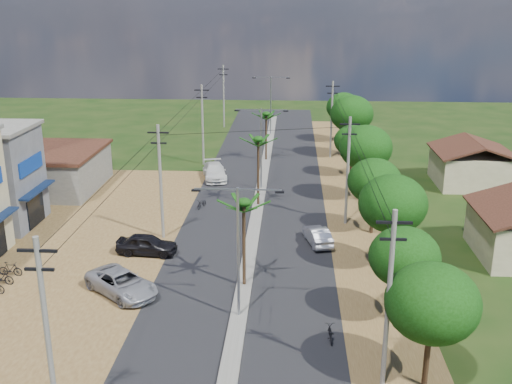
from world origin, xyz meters
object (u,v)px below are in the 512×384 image
(moto_rider_east, at_px, (330,334))
(roadside_sign, at_px, (123,291))
(car_parked_silver, at_px, (122,284))
(car_silver_mid, at_px, (317,236))
(car_white_far, at_px, (215,172))
(car_parked_dark, at_px, (147,245))

(moto_rider_east, distance_m, roadside_sign, 13.31)
(roadside_sign, bearing_deg, car_parked_silver, 96.11)
(moto_rider_east, height_order, roadside_sign, roadside_sign)
(car_silver_mid, height_order, car_parked_silver, car_parked_silver)
(car_white_far, distance_m, moto_rider_east, 32.07)
(car_silver_mid, distance_m, car_parked_silver, 15.51)
(car_parked_silver, bearing_deg, car_silver_mid, -14.85)
(car_parked_dark, bearing_deg, car_silver_mid, -73.56)
(moto_rider_east, bearing_deg, car_silver_mid, -91.93)
(car_silver_mid, relative_size, car_white_far, 0.75)
(car_silver_mid, xyz_separation_m, moto_rider_east, (0.20, -13.64, -0.26))
(car_white_far, height_order, car_parked_dark, car_white_far)
(car_white_far, bearing_deg, roadside_sign, -107.69)
(car_white_far, bearing_deg, moto_rider_east, -83.83)
(car_white_far, distance_m, car_parked_dark, 19.65)
(roadside_sign, bearing_deg, car_white_far, 68.03)
(car_parked_silver, xyz_separation_m, moto_rider_east, (12.83, -4.64, -0.34))
(car_parked_dark, distance_m, moto_rider_east, 16.74)
(car_white_far, relative_size, car_parked_silver, 1.01)
(car_silver_mid, distance_m, car_parked_dark, 12.79)
(roadside_sign, bearing_deg, car_parked_dark, 73.88)
(car_silver_mid, xyz_separation_m, car_parked_silver, (-12.63, -9.00, 0.08))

